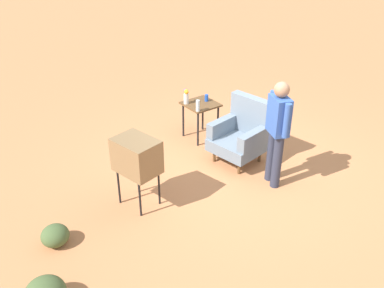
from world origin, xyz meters
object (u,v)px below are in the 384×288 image
object	(u,v)px
person_standing	(277,128)
flower_vase	(186,96)
tv_on_stand	(137,156)
soda_can_blue	(207,98)
bottle_short_clear	(198,106)
side_table	(201,109)
armchair	(242,133)

from	to	relation	value
person_standing	flower_vase	distance (m)	1.99
tv_on_stand	soda_can_blue	world-z (taller)	tv_on_stand
soda_can_blue	bottle_short_clear	xyz separation A→B (m)	(0.25, -0.38, 0.04)
person_standing	bottle_short_clear	bearing A→B (deg)	-171.53
soda_can_blue	flower_vase	bearing A→B (deg)	-110.00
person_standing	bottle_short_clear	world-z (taller)	person_standing
person_standing	soda_can_blue	world-z (taller)	person_standing
person_standing	flower_vase	xyz separation A→B (m)	(-1.98, -0.21, -0.11)
side_table	tv_on_stand	xyz separation A→B (m)	(1.09, -1.90, 0.21)
armchair	tv_on_stand	bearing A→B (deg)	-88.13
side_table	bottle_short_clear	distance (m)	0.39
tv_on_stand	person_standing	bearing A→B (deg)	68.80
person_standing	soda_can_blue	distance (m)	1.86
bottle_short_clear	tv_on_stand	bearing A→B (deg)	-62.78
bottle_short_clear	flower_vase	xyz separation A→B (m)	(-0.38, 0.03, 0.05)
armchair	soda_can_blue	size ratio (longest dim) A/B	8.69
armchair	person_standing	xyz separation A→B (m)	(0.80, -0.08, 0.44)
bottle_short_clear	flower_vase	bearing A→B (deg)	175.89
armchair	bottle_short_clear	distance (m)	0.90
armchair	tv_on_stand	xyz separation A→B (m)	(0.06, -1.98, 0.28)
side_table	flower_vase	distance (m)	0.36
tv_on_stand	soda_can_blue	size ratio (longest dim) A/B	8.44
soda_can_blue	bottle_short_clear	size ratio (longest dim) A/B	0.61
tv_on_stand	bottle_short_clear	distance (m)	1.87
soda_can_blue	bottle_short_clear	bearing A→B (deg)	-56.77
flower_vase	soda_can_blue	bearing A→B (deg)	70.00
person_standing	side_table	bearing A→B (deg)	-179.93
side_table	bottle_short_clear	bearing A→B (deg)	-45.70
armchair	side_table	world-z (taller)	armchair
tv_on_stand	person_standing	xyz separation A→B (m)	(0.74, 1.90, 0.16)
person_standing	bottle_short_clear	distance (m)	1.62
side_table	soda_can_blue	world-z (taller)	soda_can_blue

